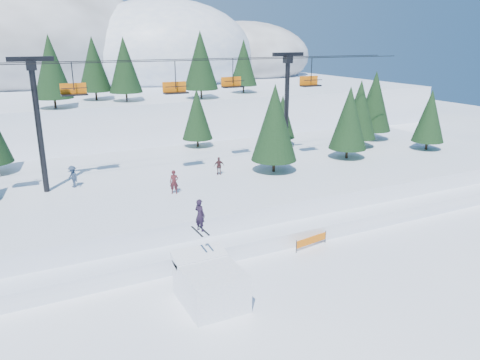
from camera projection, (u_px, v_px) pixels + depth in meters
name	position (u px, v px, depth m)	size (l,w,h in m)	color
ground	(257.00, 302.00, 25.96)	(160.00, 160.00, 0.00)	white
mid_shelf	(159.00, 190.00, 40.96)	(70.00, 22.00, 2.50)	white
berm	(202.00, 240.00, 32.63)	(70.00, 6.00, 1.10)	white
mountain_ridge	(36.00, 64.00, 83.63)	(119.00, 60.45, 26.46)	white
jump_kicker	(210.00, 282.00, 25.71)	(3.09, 4.34, 5.55)	white
chairlift	(162.00, 97.00, 38.97)	(46.00, 3.21, 10.28)	black
conifer_stand	(136.00, 128.00, 39.05)	(62.71, 17.75, 9.50)	black
distant_skiers	(115.00, 175.00, 38.11)	(29.54, 10.36, 1.86)	#1D3634
banner_near	(311.00, 240.00, 32.57)	(2.82, 0.51, 0.90)	black
banner_far	(359.00, 220.00, 36.11)	(2.86, 0.19, 0.90)	black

